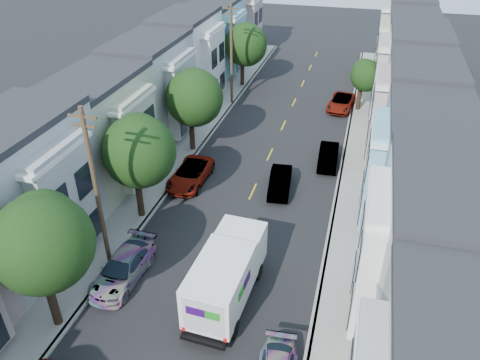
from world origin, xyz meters
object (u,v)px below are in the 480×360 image
(tree_d, at_px, (193,98))
(lead_sedan, at_px, (280,182))
(tree_c, at_px, (138,152))
(parked_right_d, at_px, (341,103))
(parked_left_c, at_px, (123,268))
(parked_right_c, at_px, (328,157))
(fedex_truck, at_px, (227,274))
(parked_left_d, at_px, (190,174))
(tree_far_r, at_px, (365,76))
(utility_pole_far, at_px, (231,55))
(utility_pole_near, at_px, (97,192))
(tree_b, at_px, (41,244))
(tree_e, at_px, (245,45))

(tree_d, height_order, lead_sedan, tree_d)
(tree_c, xyz_separation_m, parked_right_d, (11.20, 22.55, -4.38))
(tree_d, distance_m, lead_sedan, 10.12)
(parked_left_c, relative_size, parked_right_c, 1.18)
(fedex_truck, height_order, parked_left_d, fedex_truck)
(tree_far_r, distance_m, utility_pole_far, 13.38)
(tree_c, relative_size, parked_left_d, 1.41)
(utility_pole_far, bearing_deg, utility_pole_near, -90.00)
(tree_far_r, bearing_deg, tree_b, -112.14)
(parked_left_d, xyz_separation_m, parked_right_c, (9.80, 5.63, -0.01))
(tree_e, relative_size, parked_right_c, 1.65)
(tree_b, height_order, utility_pole_near, utility_pole_near)
(tree_c, bearing_deg, tree_b, -90.00)
(parked_left_c, bearing_deg, tree_e, 94.54)
(utility_pole_far, relative_size, parked_left_d, 1.90)
(tree_c, bearing_deg, utility_pole_far, 89.99)
(parked_left_d, bearing_deg, tree_b, -94.90)
(tree_far_r, distance_m, parked_left_d, 21.41)
(tree_c, height_order, parked_right_d, tree_c)
(tree_e, xyz_separation_m, tree_far_r, (13.20, -3.73, -1.07))
(tree_c, height_order, lead_sedan, tree_c)
(utility_pole_far, distance_m, parked_right_c, 15.91)
(tree_e, bearing_deg, tree_far_r, -15.80)
(lead_sedan, distance_m, parked_right_c, 5.74)
(utility_pole_near, xyz_separation_m, utility_pole_far, (0.00, 26.00, 0.00))
(tree_b, relative_size, parked_right_d, 1.55)
(tree_d, distance_m, utility_pole_far, 10.99)
(parked_left_c, bearing_deg, fedex_truck, 2.47)
(tree_c, bearing_deg, fedex_truck, -37.46)
(tree_c, bearing_deg, lead_sedan, 35.03)
(tree_far_r, distance_m, parked_left_c, 30.95)
(tree_far_r, bearing_deg, parked_right_c, -99.44)
(tree_b, height_order, parked_left_d, tree_b)
(utility_pole_far, height_order, parked_left_c, utility_pole_far)
(fedex_truck, bearing_deg, utility_pole_far, 108.38)
(tree_b, xyz_separation_m, utility_pole_far, (0.00, 30.83, -0.22))
(tree_far_r, relative_size, fedex_truck, 0.77)
(tree_b, xyz_separation_m, parked_left_d, (1.40, 14.80, -4.64))
(tree_e, height_order, parked_left_d, tree_e)
(tree_d, height_order, fedex_truck, tree_d)
(utility_pole_far, bearing_deg, tree_c, -90.01)
(tree_b, relative_size, fedex_truck, 1.14)
(tree_e, height_order, fedex_truck, tree_e)
(tree_b, bearing_deg, utility_pole_far, 90.00)
(parked_right_d, bearing_deg, tree_c, -110.64)
(tree_c, distance_m, parked_right_c, 16.05)
(tree_e, relative_size, parked_left_c, 1.40)
(tree_far_r, height_order, parked_left_d, tree_far_r)
(lead_sedan, bearing_deg, tree_c, -151.25)
(tree_b, height_order, lead_sedan, tree_b)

